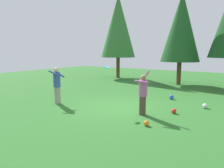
% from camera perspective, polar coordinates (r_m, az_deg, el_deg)
% --- Properties ---
extents(ground_plane, '(40.00, 40.00, 0.00)m').
position_cam_1_polar(ground_plane, '(9.75, 2.32, -6.40)').
color(ground_plane, '#2D6B28').
extents(person_thrower, '(0.58, 0.52, 1.81)m').
position_cam_1_polar(person_thrower, '(8.54, 8.42, -1.96)').
color(person_thrower, '#4C382D').
rests_on(person_thrower, ground_plane).
extents(person_catcher, '(0.69, 0.59, 1.79)m').
position_cam_1_polar(person_catcher, '(10.63, -14.76, 0.48)').
color(person_catcher, gray).
rests_on(person_catcher, ground_plane).
extents(frisbee, '(0.34, 0.35, 0.13)m').
position_cam_1_polar(frisbee, '(9.15, -1.38, 4.55)').
color(frisbee, '#2393D1').
extents(ball_blue, '(0.25, 0.25, 0.25)m').
position_cam_1_polar(ball_blue, '(11.78, 15.90, -3.44)').
color(ball_blue, blue).
rests_on(ball_blue, ground_plane).
extents(ball_red, '(0.21, 0.21, 0.21)m').
position_cam_1_polar(ball_red, '(9.18, 16.47, -7.06)').
color(ball_red, red).
rests_on(ball_red, ground_plane).
extents(ball_orange, '(0.19, 0.19, 0.19)m').
position_cam_1_polar(ball_orange, '(7.50, 9.34, -10.49)').
color(ball_orange, orange).
rests_on(ball_orange, ground_plane).
extents(ball_white, '(0.22, 0.22, 0.22)m').
position_cam_1_polar(ball_white, '(10.48, 23.98, -5.46)').
color(ball_white, white).
rests_on(ball_white, ground_plane).
extents(tree_center, '(2.92, 2.92, 6.98)m').
position_cam_1_polar(tree_center, '(17.12, 18.30, 14.46)').
color(tree_center, brown).
rests_on(tree_center, ground_plane).
extents(tree_far_left, '(3.28, 3.28, 7.83)m').
position_cam_1_polar(tree_far_left, '(20.53, 1.70, 15.40)').
color(tree_far_left, brown).
rests_on(tree_far_left, ground_plane).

